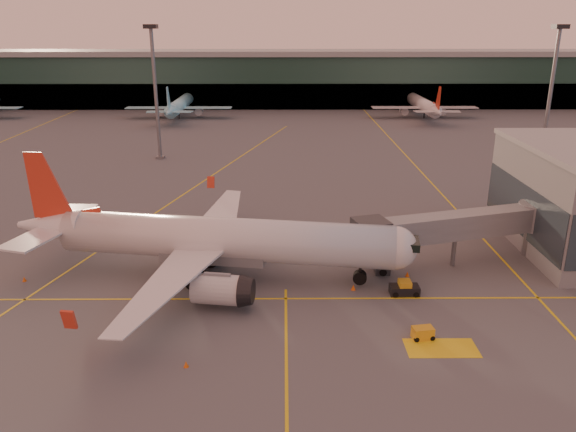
{
  "coord_description": "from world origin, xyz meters",
  "views": [
    {
      "loc": [
        4.84,
        -44.7,
        25.75
      ],
      "look_at": [
        5.3,
        15.59,
        5.0
      ],
      "focal_mm": 35.0,
      "sensor_mm": 36.0,
      "label": 1
    }
  ],
  "objects_px": {
    "pushback_tug": "(404,289)",
    "gpu_cart": "(423,333)",
    "catering_truck": "(196,244)",
    "main_airplane": "(212,240)"
  },
  "relations": [
    {
      "from": "main_airplane",
      "to": "catering_truck",
      "type": "bearing_deg",
      "value": 130.69
    },
    {
      "from": "catering_truck",
      "to": "gpu_cart",
      "type": "bearing_deg",
      "value": -24.67
    },
    {
      "from": "pushback_tug",
      "to": "gpu_cart",
      "type": "bearing_deg",
      "value": -91.45
    },
    {
      "from": "main_airplane",
      "to": "catering_truck",
      "type": "relative_size",
      "value": 7.98
    },
    {
      "from": "gpu_cart",
      "to": "pushback_tug",
      "type": "bearing_deg",
      "value": 80.03
    },
    {
      "from": "main_airplane",
      "to": "gpu_cart",
      "type": "distance_m",
      "value": 23.47
    },
    {
      "from": "gpu_cart",
      "to": "main_airplane",
      "type": "bearing_deg",
      "value": 137.94
    },
    {
      "from": "pushback_tug",
      "to": "main_airplane",
      "type": "bearing_deg",
      "value": 167.12
    },
    {
      "from": "main_airplane",
      "to": "pushback_tug",
      "type": "distance_m",
      "value": 20.36
    },
    {
      "from": "catering_truck",
      "to": "gpu_cart",
      "type": "distance_m",
      "value": 27.41
    }
  ]
}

